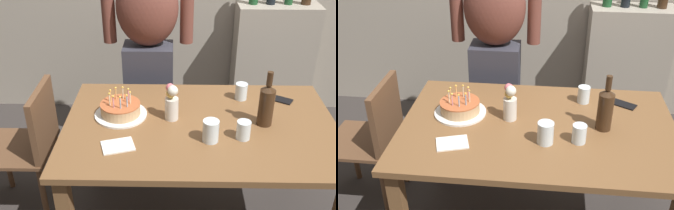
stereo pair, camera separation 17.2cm
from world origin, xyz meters
The scene contains 12 objects.
dining_table centered at (0.00, 0.00, 0.64)m, with size 1.50×0.96×0.74m.
birthday_cake centered at (-0.45, 0.09, 0.78)m, with size 0.30×0.30×0.16m.
water_glass_near centered at (0.21, -0.13, 0.79)m, with size 0.07×0.07×0.10m, color silver.
water_glass_far centered at (0.26, 0.30, 0.79)m, with size 0.07×0.07×0.10m, color silver.
water_glass_side centered at (0.04, -0.16, 0.80)m, with size 0.08×0.08×0.12m, color silver.
wine_bottle centered at (0.35, 0.01, 0.87)m, with size 0.08×0.08×0.31m.
cell_phone centered at (0.50, 0.28, 0.74)m, with size 0.14×0.07×0.01m, color black.
napkin_stack centered at (-0.43, -0.22, 0.74)m, with size 0.16×0.12×0.01m, color white.
flower_vase centered at (-0.16, 0.06, 0.85)m, with size 0.07×0.08×0.21m.
person_man_bearded centered at (-0.33, 0.71, 0.87)m, with size 0.61×0.27×1.66m.
dining_chair centered at (-1.02, 0.14, 0.52)m, with size 0.42×0.42×0.87m.
shelf_cabinet centered at (0.68, 1.33, 0.53)m, with size 0.65×0.30×1.31m.
Camera 1 is at (-0.14, -1.90, 1.94)m, focal length 43.72 mm.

